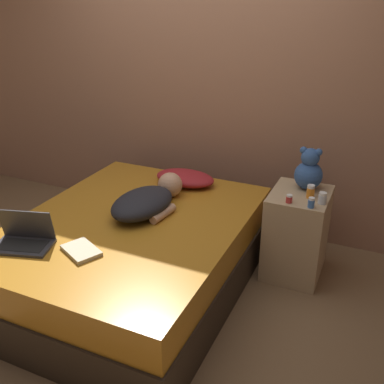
{
  "coord_description": "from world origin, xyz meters",
  "views": [
    {
      "loc": [
        1.49,
        -2.28,
        1.97
      ],
      "look_at": [
        0.35,
        0.24,
        0.71
      ],
      "focal_mm": 42.0,
      "sensor_mm": 36.0,
      "label": 1
    }
  ],
  "objects_px": {
    "bottle_blue": "(311,203)",
    "book": "(81,250)",
    "teddy_bear": "(309,171)",
    "bottle_red": "(289,199)",
    "pillow": "(185,178)",
    "bottle_clear": "(322,198)",
    "person_lying": "(148,200)",
    "bottle_orange": "(311,192)",
    "laptop": "(24,238)"
  },
  "relations": [
    {
      "from": "bottle_blue",
      "to": "book",
      "type": "distance_m",
      "value": 1.5
    },
    {
      "from": "teddy_bear",
      "to": "bottle_red",
      "type": "xyz_separation_m",
      "value": [
        -0.06,
        -0.29,
        -0.11
      ]
    },
    {
      "from": "pillow",
      "to": "teddy_bear",
      "type": "height_order",
      "value": "teddy_bear"
    },
    {
      "from": "bottle_clear",
      "to": "book",
      "type": "relative_size",
      "value": 0.28
    },
    {
      "from": "person_lying",
      "to": "book",
      "type": "distance_m",
      "value": 0.66
    },
    {
      "from": "person_lying",
      "to": "bottle_clear",
      "type": "height_order",
      "value": "bottle_clear"
    },
    {
      "from": "pillow",
      "to": "teddy_bear",
      "type": "distance_m",
      "value": 0.98
    },
    {
      "from": "teddy_bear",
      "to": "bottle_clear",
      "type": "height_order",
      "value": "teddy_bear"
    },
    {
      "from": "person_lying",
      "to": "bottle_orange",
      "type": "relative_size",
      "value": 7.8
    },
    {
      "from": "teddy_bear",
      "to": "bottle_clear",
      "type": "xyz_separation_m",
      "value": [
        0.14,
        -0.21,
        -0.09
      ]
    },
    {
      "from": "bottle_orange",
      "to": "bottle_blue",
      "type": "height_order",
      "value": "bottle_orange"
    },
    {
      "from": "teddy_bear",
      "to": "bottle_red",
      "type": "distance_m",
      "value": 0.32
    },
    {
      "from": "book",
      "to": "bottle_orange",
      "type": "bearing_deg",
      "value": 43.71
    },
    {
      "from": "laptop",
      "to": "bottle_red",
      "type": "bearing_deg",
      "value": 19.91
    },
    {
      "from": "bottle_clear",
      "to": "bottle_red",
      "type": "height_order",
      "value": "bottle_clear"
    },
    {
      "from": "bottle_red",
      "to": "bottle_blue",
      "type": "height_order",
      "value": "bottle_blue"
    },
    {
      "from": "bottle_orange",
      "to": "bottle_blue",
      "type": "bearing_deg",
      "value": -77.37
    },
    {
      "from": "bottle_clear",
      "to": "laptop",
      "type": "bearing_deg",
      "value": -145.46
    },
    {
      "from": "bottle_red",
      "to": "pillow",
      "type": "bearing_deg",
      "value": 164.62
    },
    {
      "from": "laptop",
      "to": "bottle_orange",
      "type": "height_order",
      "value": "laptop"
    },
    {
      "from": "laptop",
      "to": "bottle_red",
      "type": "relative_size",
      "value": 6.82
    },
    {
      "from": "bottle_red",
      "to": "person_lying",
      "type": "bearing_deg",
      "value": -162.51
    },
    {
      "from": "laptop",
      "to": "bottle_orange",
      "type": "bearing_deg",
      "value": 21.28
    },
    {
      "from": "pillow",
      "to": "teddy_bear",
      "type": "relative_size",
      "value": 1.58
    },
    {
      "from": "person_lying",
      "to": "teddy_bear",
      "type": "relative_size",
      "value": 2.34
    },
    {
      "from": "bottle_clear",
      "to": "pillow",
      "type": "bearing_deg",
      "value": 171.31
    },
    {
      "from": "person_lying",
      "to": "bottle_clear",
      "type": "bearing_deg",
      "value": 25.1
    },
    {
      "from": "book",
      "to": "person_lying",
      "type": "bearing_deg",
      "value": 82.01
    },
    {
      "from": "bottle_blue",
      "to": "person_lying",
      "type": "bearing_deg",
      "value": -165.46
    },
    {
      "from": "pillow",
      "to": "bottle_red",
      "type": "distance_m",
      "value": 0.93
    },
    {
      "from": "laptop",
      "to": "book",
      "type": "xyz_separation_m",
      "value": [
        0.37,
        0.07,
        -0.04
      ]
    },
    {
      "from": "person_lying",
      "to": "bottle_red",
      "type": "distance_m",
      "value": 0.97
    },
    {
      "from": "laptop",
      "to": "bottle_red",
      "type": "distance_m",
      "value": 1.72
    },
    {
      "from": "laptop",
      "to": "bottle_orange",
      "type": "xyz_separation_m",
      "value": [
        1.5,
        1.16,
        0.11
      ]
    },
    {
      "from": "person_lying",
      "to": "book",
      "type": "relative_size",
      "value": 2.52
    },
    {
      "from": "bottle_red",
      "to": "bottle_clear",
      "type": "bearing_deg",
      "value": 20.67
    },
    {
      "from": "bottle_blue",
      "to": "book",
      "type": "bearing_deg",
      "value": -141.47
    },
    {
      "from": "bottle_clear",
      "to": "bottle_orange",
      "type": "bearing_deg",
      "value": 145.37
    },
    {
      "from": "bottle_red",
      "to": "teddy_bear",
      "type": "bearing_deg",
      "value": 77.72
    },
    {
      "from": "bottle_red",
      "to": "book",
      "type": "distance_m",
      "value": 1.39
    },
    {
      "from": "laptop",
      "to": "bottle_blue",
      "type": "distance_m",
      "value": 1.83
    },
    {
      "from": "person_lying",
      "to": "laptop",
      "type": "distance_m",
      "value": 0.86
    },
    {
      "from": "laptop",
      "to": "book",
      "type": "bearing_deg",
      "value": -4.97
    },
    {
      "from": "bottle_red",
      "to": "book",
      "type": "xyz_separation_m",
      "value": [
        -1.02,
        -0.94,
        -0.13
      ]
    },
    {
      "from": "bottle_clear",
      "to": "person_lying",
      "type": "bearing_deg",
      "value": -161.92
    },
    {
      "from": "teddy_bear",
      "to": "bottle_blue",
      "type": "relative_size",
      "value": 4.36
    },
    {
      "from": "bottle_clear",
      "to": "book",
      "type": "xyz_separation_m",
      "value": [
        -1.22,
        -1.02,
        -0.15
      ]
    },
    {
      "from": "bottle_clear",
      "to": "teddy_bear",
      "type": "bearing_deg",
      "value": 123.6
    },
    {
      "from": "bottle_orange",
      "to": "bottle_blue",
      "type": "relative_size",
      "value": 1.31
    },
    {
      "from": "teddy_bear",
      "to": "bottle_orange",
      "type": "distance_m",
      "value": 0.18
    }
  ]
}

